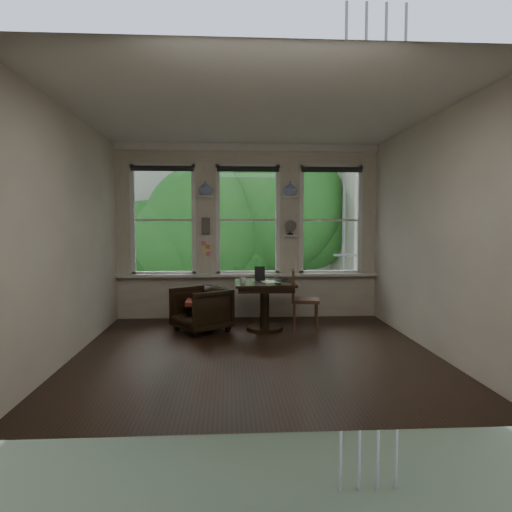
{
  "coord_description": "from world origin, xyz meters",
  "views": [
    {
      "loc": [
        -0.33,
        -5.69,
        1.63
      ],
      "look_at": [
        0.06,
        0.9,
        1.17
      ],
      "focal_mm": 32.0,
      "sensor_mm": 36.0,
      "label": 1
    }
  ],
  "objects": [
    {
      "name": "desk_fan",
      "position": [
        0.72,
        2.13,
        1.53
      ],
      "size": [
        0.2,
        0.2,
        0.24
      ],
      "primitive_type": null,
      "color": "#59544F",
      "rests_on": "ground"
    },
    {
      "name": "intercom",
      "position": [
        -0.72,
        2.18,
        1.6
      ],
      "size": [
        0.14,
        0.06,
        0.28
      ],
      "primitive_type": "cube",
      "color": "#59544F",
      "rests_on": "ground"
    },
    {
      "name": "wall_front",
      "position": [
        0.0,
        -2.25,
        1.5
      ],
      "size": [
        4.5,
        0.0,
        4.5
      ],
      "primitive_type": "plane",
      "rotation": [
        -1.57,
        0.0,
        0.0
      ],
      "color": "beige",
      "rests_on": "ground"
    },
    {
      "name": "tablet",
      "position": [
        0.15,
        1.37,
        0.86
      ],
      "size": [
        0.16,
        0.09,
        0.22
      ],
      "primitive_type": "cube",
      "rotation": [
        -0.26,
        0.0,
        0.06
      ],
      "color": "black",
      "rests_on": "table"
    },
    {
      "name": "vase_left",
      "position": [
        -0.72,
        2.15,
        2.24
      ],
      "size": [
        0.24,
        0.24,
        0.25
      ],
      "primitive_type": "imported",
      "color": "white",
      "rests_on": "shelf_left"
    },
    {
      "name": "side_chair_right",
      "position": [
        0.85,
        1.26,
        0.46
      ],
      "size": [
        0.48,
        0.48,
        0.92
      ],
      "primitive_type": null,
      "rotation": [
        0.0,
        0.0,
        1.43
      ],
      "color": "#472919",
      "rests_on": "ground"
    },
    {
      "name": "wall_back",
      "position": [
        0.0,
        2.25,
        1.5
      ],
      "size": [
        4.5,
        0.0,
        4.5
      ],
      "primitive_type": "plane",
      "rotation": [
        1.57,
        0.0,
        0.0
      ],
      "color": "beige",
      "rests_on": "ground"
    },
    {
      "name": "sticky_notes",
      "position": [
        -0.72,
        2.19,
        1.25
      ],
      "size": [
        0.16,
        0.01,
        0.24
      ],
      "primitive_type": null,
      "color": "pink",
      "rests_on": "ground"
    },
    {
      "name": "wall_right",
      "position": [
        2.25,
        0.0,
        1.5
      ],
      "size": [
        0.0,
        4.5,
        4.5
      ],
      "primitive_type": "plane",
      "rotation": [
        1.57,
        0.0,
        -1.57
      ],
      "color": "beige",
      "rests_on": "ground"
    },
    {
      "name": "window_center",
      "position": [
        0.0,
        2.25,
        1.7
      ],
      "size": [
        1.1,
        0.12,
        1.9
      ],
      "primitive_type": null,
      "color": "white",
      "rests_on": "ground"
    },
    {
      "name": "vase_right",
      "position": [
        0.72,
        2.15,
        2.24
      ],
      "size": [
        0.24,
        0.24,
        0.25
      ],
      "primitive_type": "imported",
      "color": "white",
      "rests_on": "shelf_right"
    },
    {
      "name": "wall_left",
      "position": [
        -2.25,
        0.0,
        1.5
      ],
      "size": [
        0.0,
        4.5,
        4.5
      ],
      "primitive_type": "plane",
      "rotation": [
        1.57,
        0.0,
        1.57
      ],
      "color": "beige",
      "rests_on": "ground"
    },
    {
      "name": "shelf_right",
      "position": [
        0.72,
        2.15,
        2.1
      ],
      "size": [
        0.26,
        0.16,
        0.03
      ],
      "primitive_type": "cube",
      "color": "white",
      "rests_on": "ground"
    },
    {
      "name": "mug",
      "position": [
        -0.12,
        1.02,
        0.79
      ],
      "size": [
        0.1,
        0.1,
        0.09
      ],
      "primitive_type": "imported",
      "rotation": [
        0.0,
        0.0,
        0.1
      ],
      "color": "white",
      "rests_on": "table"
    },
    {
      "name": "ground",
      "position": [
        0.0,
        0.0,
        0.0
      ],
      "size": [
        4.5,
        4.5,
        0.0
      ],
      "primitive_type": "plane",
      "color": "black",
      "rests_on": "ground"
    },
    {
      "name": "window_left",
      "position": [
        -1.45,
        2.25,
        1.7
      ],
      "size": [
        1.1,
        0.12,
        1.9
      ],
      "primitive_type": null,
      "color": "white",
      "rests_on": "ground"
    },
    {
      "name": "window_right",
      "position": [
        1.45,
        2.25,
        1.7
      ],
      "size": [
        1.1,
        0.12,
        1.9
      ],
      "primitive_type": null,
      "color": "white",
      "rests_on": "ground"
    },
    {
      "name": "laptop",
      "position": [
        0.53,
        1.29,
        0.76
      ],
      "size": [
        0.35,
        0.32,
        0.02
      ],
      "primitive_type": "imported",
      "rotation": [
        0.0,
        0.0,
        -0.59
      ],
      "color": "black",
      "rests_on": "table"
    },
    {
      "name": "armchair_left",
      "position": [
        -0.76,
        1.19,
        0.34
      ],
      "size": [
        1.02,
        1.02,
        0.67
      ],
      "primitive_type": "imported",
      "rotation": [
        0.0,
        0.0,
        -0.95
      ],
      "color": "black",
      "rests_on": "ground"
    },
    {
      "name": "shelf_left",
      "position": [
        -0.72,
        2.15,
        2.1
      ],
      "size": [
        0.26,
        0.16,
        0.03
      ],
      "primitive_type": "cube",
      "color": "white",
      "rests_on": "ground"
    },
    {
      "name": "table",
      "position": [
        0.21,
        1.21,
        0.38
      ],
      "size": [
        0.9,
        0.9,
        0.75
      ],
      "primitive_type": null,
      "color": "black",
      "rests_on": "ground"
    },
    {
      "name": "ceiling",
      "position": [
        0.0,
        0.0,
        3.0
      ],
      "size": [
        4.5,
        4.5,
        0.0
      ],
      "primitive_type": "plane",
      "rotation": [
        3.14,
        0.0,
        0.0
      ],
      "color": "silver",
      "rests_on": "ground"
    },
    {
      "name": "cushion_red",
      "position": [
        -0.76,
        1.19,
        0.45
      ],
      "size": [
        0.45,
        0.45,
        0.06
      ],
      "primitive_type": "cube",
      "color": "maroon",
      "rests_on": "armchair_left"
    },
    {
      "name": "papers",
      "position": [
        0.28,
        1.18,
        0.75
      ],
      "size": [
        0.29,
        0.35,
        0.0
      ],
      "primitive_type": "cube",
      "rotation": [
        0.0,
        0.0,
        0.28
      ],
      "color": "silver",
      "rests_on": "table"
    },
    {
      "name": "drinking_glass",
      "position": [
        0.39,
        0.94,
        0.8
      ],
      "size": [
        0.14,
        0.14,
        0.09
      ],
      "primitive_type": "imported",
      "rotation": [
        0.0,
        0.0,
        -0.22
      ],
      "color": "white",
      "rests_on": "table"
    }
  ]
}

